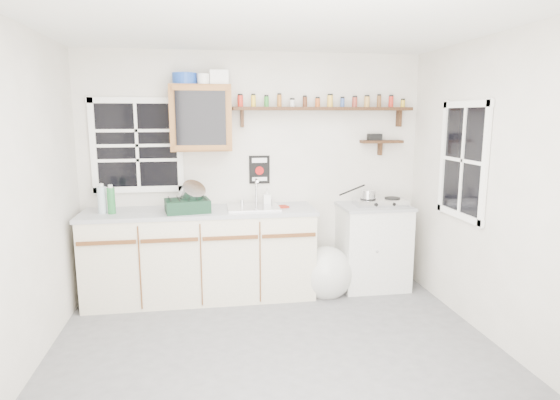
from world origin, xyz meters
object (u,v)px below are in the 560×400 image
(main_cabinet, at_px, (201,254))
(upper_cabinet, at_px, (201,118))
(dish_rack, at_px, (189,202))
(hotplate, at_px, (380,202))
(spice_shelf, at_px, (323,107))
(right_cabinet, at_px, (373,246))

(main_cabinet, xyz_separation_m, upper_cabinet, (0.03, 0.14, 1.36))
(upper_cabinet, xyz_separation_m, dish_rack, (-0.14, -0.23, -0.80))
(upper_cabinet, distance_m, hotplate, 2.06)
(main_cabinet, distance_m, spice_shelf, 1.98)
(right_cabinet, distance_m, spice_shelf, 1.58)
(spice_shelf, height_order, dish_rack, spice_shelf)
(right_cabinet, distance_m, upper_cabinet, 2.26)
(main_cabinet, relative_size, spice_shelf, 1.21)
(hotplate, bearing_deg, spice_shelf, 162.90)
(hotplate, bearing_deg, main_cabinet, -177.43)
(dish_rack, bearing_deg, spice_shelf, 2.48)
(spice_shelf, bearing_deg, dish_rack, -168.07)
(main_cabinet, bearing_deg, dish_rack, -140.61)
(dish_rack, distance_m, hotplate, 2.00)
(dish_rack, bearing_deg, upper_cabinet, 49.40)
(right_cabinet, height_order, spice_shelf, spice_shelf)
(upper_cabinet, relative_size, spice_shelf, 0.34)
(right_cabinet, relative_size, spice_shelf, 0.48)
(spice_shelf, distance_m, hotplate, 1.17)
(main_cabinet, xyz_separation_m, hotplate, (1.89, 0.01, 0.48))
(dish_rack, xyz_separation_m, hotplate, (1.99, 0.09, -0.07))
(main_cabinet, xyz_separation_m, right_cabinet, (1.83, 0.03, -0.01))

